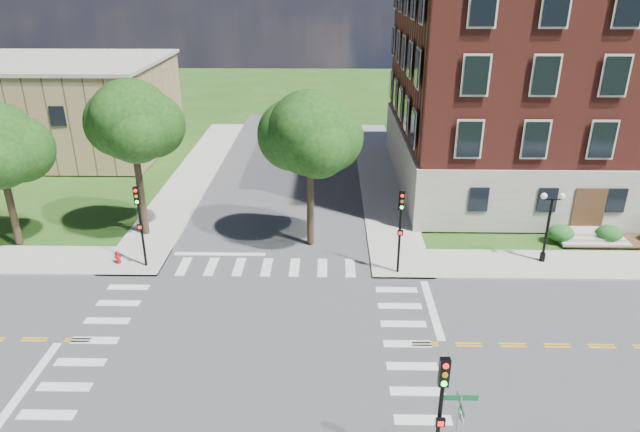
{
  "coord_description": "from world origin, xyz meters",
  "views": [
    {
      "loc": [
        3.61,
        -21.64,
        15.66
      ],
      "look_at": [
        3.06,
        7.31,
        3.2
      ],
      "focal_mm": 32.0,
      "sensor_mm": 36.0,
      "label": 1
    }
  ],
  "objects_px": {
    "traffic_signal_nw": "(140,216)",
    "street_sign_pole": "(459,417)",
    "traffic_signal_se": "(441,404)",
    "fire_hydrant": "(118,258)",
    "traffic_signal_ne": "(401,222)",
    "twin_lamp_west": "(548,223)"
  },
  "relations": [
    {
      "from": "traffic_signal_se",
      "to": "street_sign_pole",
      "type": "bearing_deg",
      "value": 28.54
    },
    {
      "from": "traffic_signal_nw",
      "to": "fire_hydrant",
      "type": "bearing_deg",
      "value": 170.97
    },
    {
      "from": "street_sign_pole",
      "to": "traffic_signal_se",
      "type": "bearing_deg",
      "value": -151.46
    },
    {
      "from": "traffic_signal_se",
      "to": "traffic_signal_ne",
      "type": "bearing_deg",
      "value": 88.78
    },
    {
      "from": "traffic_signal_se",
      "to": "street_sign_pole",
      "type": "distance_m",
      "value": 1.21
    },
    {
      "from": "traffic_signal_ne",
      "to": "fire_hydrant",
      "type": "distance_m",
      "value": 16.29
    },
    {
      "from": "traffic_signal_nw",
      "to": "fire_hydrant",
      "type": "distance_m",
      "value": 3.21
    },
    {
      "from": "traffic_signal_ne",
      "to": "traffic_signal_nw",
      "type": "distance_m",
      "value": 14.37
    },
    {
      "from": "traffic_signal_ne",
      "to": "twin_lamp_west",
      "type": "bearing_deg",
      "value": 9.92
    },
    {
      "from": "traffic_signal_se",
      "to": "twin_lamp_west",
      "type": "relative_size",
      "value": 1.13
    },
    {
      "from": "traffic_signal_nw",
      "to": "street_sign_pole",
      "type": "height_order",
      "value": "traffic_signal_nw"
    },
    {
      "from": "traffic_signal_ne",
      "to": "street_sign_pole",
      "type": "height_order",
      "value": "traffic_signal_ne"
    },
    {
      "from": "traffic_signal_se",
      "to": "fire_hydrant",
      "type": "bearing_deg",
      "value": 136.59
    },
    {
      "from": "traffic_signal_nw",
      "to": "twin_lamp_west",
      "type": "xyz_separation_m",
      "value": [
        22.94,
        1.01,
        -0.66
      ]
    },
    {
      "from": "traffic_signal_ne",
      "to": "traffic_signal_nw",
      "type": "relative_size",
      "value": 1.0
    },
    {
      "from": "twin_lamp_west",
      "to": "fire_hydrant",
      "type": "relative_size",
      "value": 5.64
    },
    {
      "from": "traffic_signal_ne",
      "to": "street_sign_pole",
      "type": "distance_m",
      "value": 13.77
    },
    {
      "from": "twin_lamp_west",
      "to": "fire_hydrant",
      "type": "distance_m",
      "value": 24.72
    },
    {
      "from": "fire_hydrant",
      "to": "traffic_signal_se",
      "type": "bearing_deg",
      "value": -43.41
    },
    {
      "from": "traffic_signal_nw",
      "to": "street_sign_pole",
      "type": "relative_size",
      "value": 1.55
    },
    {
      "from": "traffic_signal_ne",
      "to": "traffic_signal_nw",
      "type": "xyz_separation_m",
      "value": [
        -14.36,
        0.49,
        0.0
      ]
    },
    {
      "from": "traffic_signal_ne",
      "to": "twin_lamp_west",
      "type": "distance_m",
      "value": 8.73
    }
  ]
}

